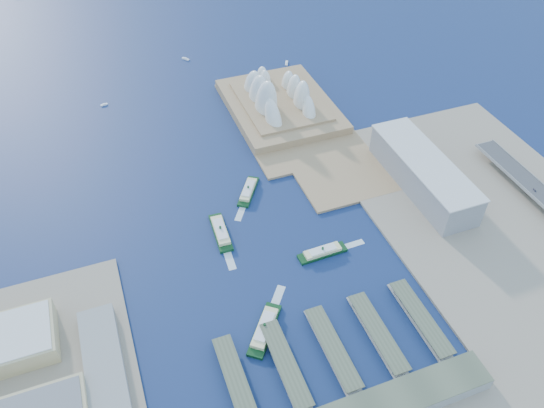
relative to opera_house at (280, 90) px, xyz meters
name	(u,v)px	position (x,y,z in m)	size (l,w,h in m)	color
ground	(284,290)	(-105.00, -280.00, -32.00)	(3000.00, 3000.00, 0.00)	#0E1945
east_land	(532,258)	(135.00, -330.00, -30.50)	(240.00, 500.00, 3.00)	gray
peninsula	(288,117)	(2.50, -20.00, -30.50)	(135.00, 220.00, 3.00)	#A17F58
opera_house	(280,90)	(0.00, 0.00, 0.00)	(134.00, 180.00, 58.00)	white
toaster_building	(423,173)	(90.00, -200.00, -11.50)	(45.00, 155.00, 35.00)	gray
ferry_wharves	(333,349)	(-91.00, -355.00, -27.35)	(184.00, 90.00, 9.30)	#4D5440
ferry_a	(220,230)	(-139.21, -190.91, -26.88)	(13.80, 54.19, 10.25)	#0D3616
ferry_b	(248,189)	(-92.54, -141.09, -27.33)	(12.59, 49.45, 9.35)	#0D3616
ferry_c	(265,328)	(-136.87, -315.87, -26.74)	(14.16, 55.62, 10.52)	#0D3616
ferry_d	(323,251)	(-53.59, -252.66, -27.29)	(12.67, 49.78, 9.41)	#0D3616
boat_b	(104,104)	(-218.85, 95.85, -30.74)	(3.26, 9.32, 2.52)	white
boat_c	(287,63)	(55.35, 116.23, -30.53)	(3.82, 13.09, 2.95)	white
boat_e	(185,59)	(-84.78, 182.84, -30.51)	(3.86, 12.14, 2.98)	white
car_c	(535,190)	(191.00, -261.56, -16.54)	(1.71, 4.21, 1.22)	slate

